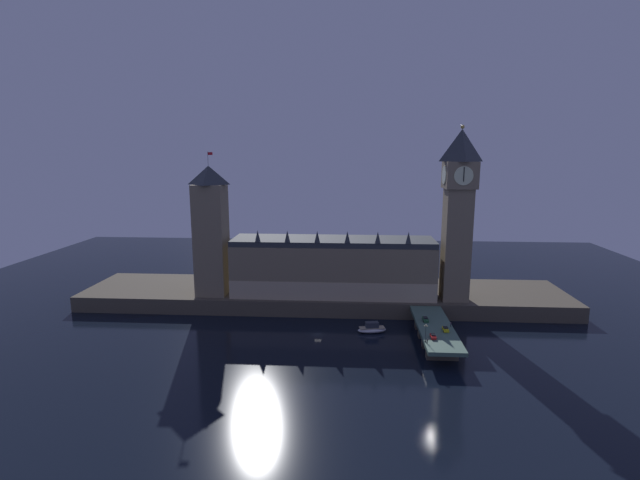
% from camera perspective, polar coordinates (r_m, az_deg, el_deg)
% --- Properties ---
extents(ground_plane, '(400.00, 400.00, 0.00)m').
position_cam_1_polar(ground_plane, '(182.63, -0.26, -11.53)').
color(ground_plane, black).
extents(embankment, '(220.00, 42.00, 6.85)m').
position_cam_1_polar(embankment, '(218.12, 0.44, -6.84)').
color(embankment, '#4C4438').
rests_on(embankment, ground_plane).
extents(parliament_hall, '(88.68, 22.87, 30.03)m').
position_cam_1_polar(parliament_hall, '(206.65, 1.60, -3.26)').
color(parliament_hall, '#7F7056').
rests_on(parliament_hall, embankment).
extents(clock_tower, '(13.21, 13.32, 73.37)m').
position_cam_1_polar(clock_tower, '(202.13, 16.63, 3.57)').
color(clock_tower, '#7F7056').
rests_on(clock_tower, embankment).
extents(victoria_tower, '(13.28, 13.28, 62.83)m').
position_cam_1_polar(victoria_tower, '(208.57, -13.26, 1.10)').
color(victoria_tower, '#7F7056').
rests_on(victoria_tower, embankment).
extents(bridge, '(12.63, 46.00, 6.28)m').
position_cam_1_polar(bridge, '(178.95, 13.98, -10.91)').
color(bridge, '#476656').
rests_on(bridge, ground_plane).
extents(car_northbound_lead, '(2.03, 4.65, 1.51)m').
position_cam_1_polar(car_northbound_lead, '(182.54, 12.84, -9.47)').
color(car_northbound_lead, '#235633').
rests_on(car_northbound_lead, bridge).
extents(car_northbound_trail, '(1.86, 3.91, 1.47)m').
position_cam_1_polar(car_northbound_trail, '(167.25, 13.75, -11.42)').
color(car_northbound_trail, red).
rests_on(car_northbound_trail, bridge).
extents(car_southbound_lead, '(2.00, 3.89, 1.53)m').
position_cam_1_polar(car_southbound_lead, '(174.44, 15.19, -10.55)').
color(car_southbound_lead, yellow).
rests_on(car_southbound_lead, bridge).
extents(pedestrian_near_rail, '(0.38, 0.38, 1.73)m').
position_cam_1_polar(pedestrian_near_rail, '(162.25, 13.06, -12.01)').
color(pedestrian_near_rail, black).
rests_on(pedestrian_near_rail, bridge).
extents(pedestrian_mid_walk, '(0.38, 0.38, 1.73)m').
position_cam_1_polar(pedestrian_mid_walk, '(179.03, 15.79, -9.95)').
color(pedestrian_mid_walk, black).
rests_on(pedestrian_mid_walk, bridge).
extents(street_lamp_near, '(1.34, 0.60, 6.30)m').
position_cam_1_polar(street_lamp_near, '(162.25, 12.89, -10.85)').
color(street_lamp_near, '#2D3333').
rests_on(street_lamp_near, bridge).
extents(boat_upstream, '(11.69, 5.84, 4.29)m').
position_cam_1_polar(boat_upstream, '(184.85, 6.41, -10.80)').
color(boat_upstream, white).
rests_on(boat_upstream, ground_plane).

